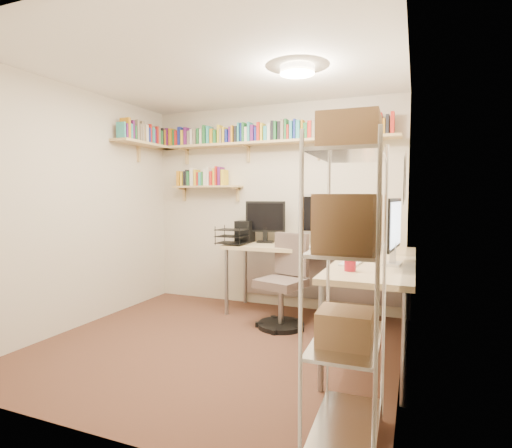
# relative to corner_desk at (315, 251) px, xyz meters

# --- Properties ---
(ground) EXTENTS (3.20, 3.20, 0.00)m
(ground) POSITION_rel_corner_desk_xyz_m (-0.70, -0.92, -0.80)
(ground) COLOR #4A2C20
(ground) RESTS_ON ground
(room_shell) EXTENTS (3.24, 3.04, 2.52)m
(room_shell) POSITION_rel_corner_desk_xyz_m (-0.70, -0.91, 0.75)
(room_shell) COLOR beige
(room_shell) RESTS_ON ground
(wall_shelves) EXTENTS (3.12, 1.09, 0.80)m
(wall_shelves) POSITION_rel_corner_desk_xyz_m (-1.12, 0.38, 1.23)
(wall_shelves) COLOR #D7BB79
(wall_shelves) RESTS_ON ground
(corner_desk) EXTENTS (2.16, 2.06, 1.40)m
(corner_desk) POSITION_rel_corner_desk_xyz_m (0.00, 0.00, 0.00)
(corner_desk) COLOR #D4C28A
(corner_desk) RESTS_ON ground
(office_chair) EXTENTS (0.54, 0.55, 0.98)m
(office_chair) POSITION_rel_corner_desk_xyz_m (-0.29, -0.16, -0.39)
(office_chair) COLOR black
(office_chair) RESTS_ON ground
(wire_rack) EXTENTS (0.37, 0.73, 1.79)m
(wire_rack) POSITION_rel_corner_desk_xyz_m (0.66, -2.02, 0.38)
(wire_rack) COLOR silver
(wire_rack) RESTS_ON ground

